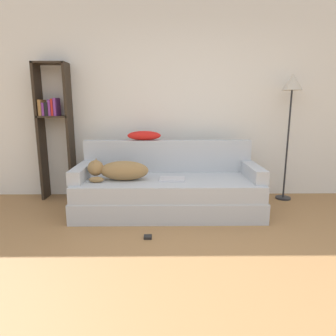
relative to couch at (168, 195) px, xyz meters
The scene contains 12 objects.
ground_plane 1.77m from the couch, 81.97° to the right, with size 20.00×20.00×0.00m, color #9E7042.
wall_back 1.41m from the couch, 72.74° to the left, with size 7.28×0.06×2.70m.
couch is the anchor object (origin of this frame).
couch_backrest 0.58m from the couch, 90.00° to the left, with size 2.21×0.15×0.42m.
couch_arm_left 1.09m from the couch, behind, with size 0.15×0.73×0.16m.
couch_arm_right 1.09m from the couch, ahead, with size 0.15×0.73×0.16m.
dog 0.69m from the couch, behind, with size 0.72×0.27×0.26m.
laptop 0.24m from the couch, 50.48° to the right, with size 0.32×0.26×0.02m.
throw_pillow 0.87m from the couch, 127.77° to the left, with size 0.45×0.17×0.12m.
bookshelf 1.88m from the couch, 158.78° to the left, with size 0.44×0.26×1.87m.
floor_lamp 2.14m from the couch, 17.18° to the left, with size 0.27×0.27×1.72m.
power_adapter 0.82m from the couch, 105.59° to the right, with size 0.08×0.08×0.03m.
Camera 1 is at (-0.28, -1.83, 1.33)m, focal length 32.00 mm.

